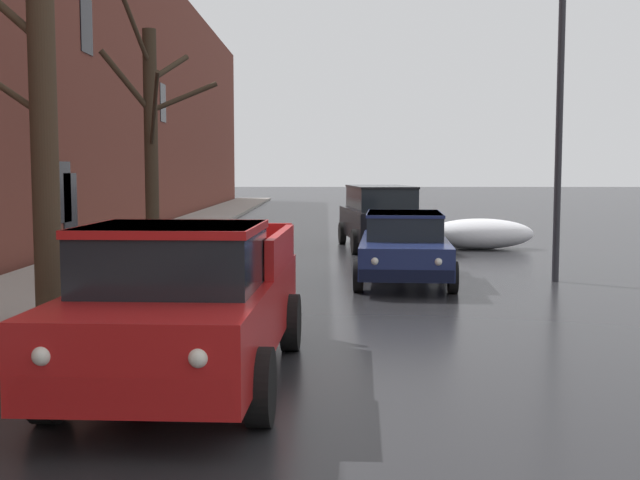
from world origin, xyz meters
The scene contains 11 objects.
left_sidewalk_slab centered at (-5.64, 18.00, 0.07)m, with size 2.50×80.00×0.13m, color gray.
brick_townhouse_facade centered at (-7.39, 18.01, 5.33)m, with size 0.63×80.00×10.67m.
snow_bank_along_left_kerb centered at (4.12, 23.11, 0.34)m, with size 1.88×0.96×0.70m.
snow_bank_mid_block_left centered at (-4.20, 13.63, 0.33)m, with size 2.76×0.98×0.74m.
snow_bank_near_corner_right centered at (4.24, 21.31, 0.43)m, with size 3.09×1.37×0.88m.
bare_tree_second_along_sidewalk centered at (-4.35, 9.92, 3.27)m, with size 1.92×1.50×6.08m.
bare_tree_mid_block centered at (-4.24, 16.83, 3.05)m, with size 2.52×3.12×6.21m.
pickup_truck_red_approaching_near_lane centered at (-1.70, 6.81, 0.88)m, with size 2.32×5.14×1.76m.
sedan_darkblue_parked_kerbside_close centered at (1.38, 14.53, 0.75)m, with size 2.19×4.48×1.42m.
suv_black_parked_kerbside_mid centered at (1.36, 21.35, 0.99)m, with size 2.39×4.90×1.82m.
street_lamp_post centered at (4.50, 14.61, 3.59)m, with size 0.44×0.24×6.45m.
Camera 1 is at (-0.21, -1.57, 2.31)m, focal length 44.54 mm.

